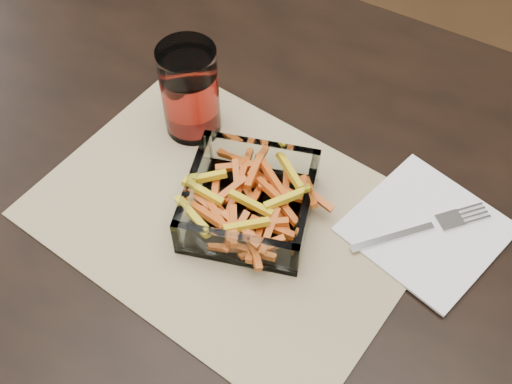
{
  "coord_description": "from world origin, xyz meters",
  "views": [
    {
      "loc": [
        0.22,
        -0.38,
        1.4
      ],
      "look_at": [
        -0.01,
        0.01,
        0.78
      ],
      "focal_mm": 45.0,
      "sensor_mm": 36.0,
      "label": 1
    }
  ],
  "objects_px": {
    "tumbler": "(190,94)",
    "fork": "(425,228)",
    "glass_bowl": "(249,203)",
    "dining_table": "(258,254)"
  },
  "relations": [
    {
      "from": "dining_table",
      "to": "tumbler",
      "type": "bearing_deg",
      "value": 149.97
    },
    {
      "from": "tumbler",
      "to": "glass_bowl",
      "type": "bearing_deg",
      "value": -32.64
    },
    {
      "from": "tumbler",
      "to": "fork",
      "type": "height_order",
      "value": "tumbler"
    },
    {
      "from": "dining_table",
      "to": "fork",
      "type": "bearing_deg",
      "value": 24.09
    },
    {
      "from": "glass_bowl",
      "to": "fork",
      "type": "relative_size",
      "value": 1.27
    },
    {
      "from": "tumbler",
      "to": "fork",
      "type": "relative_size",
      "value": 0.91
    },
    {
      "from": "fork",
      "to": "tumbler",
      "type": "bearing_deg",
      "value": -138.86
    },
    {
      "from": "glass_bowl",
      "to": "tumbler",
      "type": "xyz_separation_m",
      "value": [
        -0.14,
        0.09,
        0.04
      ]
    },
    {
      "from": "dining_table",
      "to": "tumbler",
      "type": "distance_m",
      "value": 0.23
    },
    {
      "from": "glass_bowl",
      "to": "dining_table",
      "type": "bearing_deg",
      "value": 12.73
    }
  ]
}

